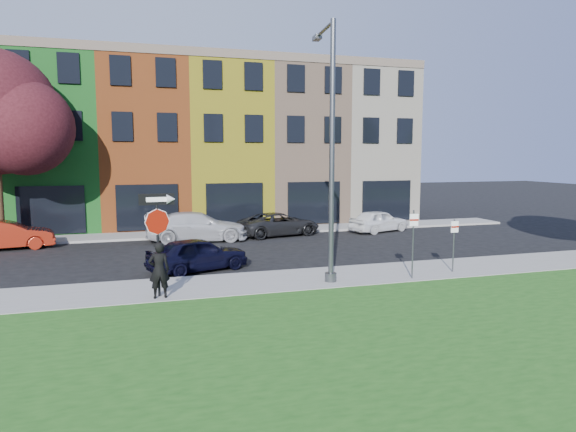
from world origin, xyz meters
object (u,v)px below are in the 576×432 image
object	(u,v)px
sedan_near	(198,254)
street_lamp	(330,153)
stop_sign	(157,224)
man	(159,270)

from	to	relation	value
sedan_near	street_lamp	distance (m)	6.52
street_lamp	sedan_near	bearing A→B (deg)	147.46
stop_sign	street_lamp	world-z (taller)	street_lamp
sedan_near	stop_sign	bearing A→B (deg)	136.89
man	street_lamp	bearing A→B (deg)	-176.59
man	street_lamp	xyz separation A→B (m)	(5.75, 0.60, 3.53)
sedan_near	street_lamp	world-z (taller)	street_lamp
sedan_near	street_lamp	xyz separation A→B (m)	(4.13, -3.26, 3.85)
stop_sign	sedan_near	xyz separation A→B (m)	(1.62, 3.68, -1.71)
stop_sign	man	distance (m)	1.40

